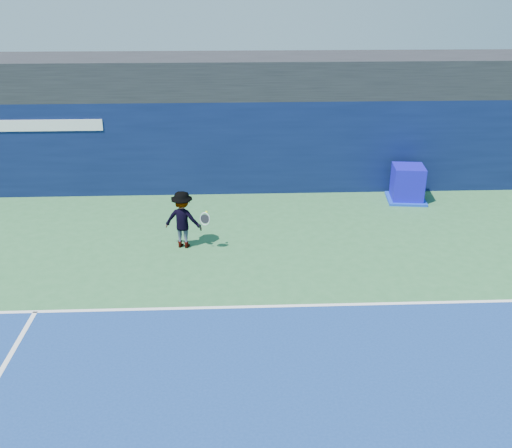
# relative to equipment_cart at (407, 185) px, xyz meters

# --- Properties ---
(ground) EXTENTS (80.00, 80.00, 0.00)m
(ground) POSITION_rel_equipment_cart_xyz_m (-4.76, -9.22, -0.51)
(ground) COLOR #2F6A39
(ground) RESTS_ON ground
(baseline) EXTENTS (24.00, 0.10, 0.01)m
(baseline) POSITION_rel_equipment_cart_xyz_m (-4.76, -6.22, -0.51)
(baseline) COLOR white
(baseline) RESTS_ON ground
(stadium_band) EXTENTS (36.00, 3.00, 1.20)m
(stadium_band) POSITION_rel_equipment_cart_xyz_m (-4.76, 2.28, 3.09)
(stadium_band) COLOR black
(stadium_band) RESTS_ON back_wall_assembly
(back_wall_assembly) EXTENTS (36.00, 1.03, 3.00)m
(back_wall_assembly) POSITION_rel_equipment_cart_xyz_m (-4.76, 1.28, 0.99)
(back_wall_assembly) COLOR #0A143A
(back_wall_assembly) RESTS_ON ground
(equipment_cart) EXTENTS (1.31, 1.31, 1.13)m
(equipment_cart) POSITION_rel_equipment_cart_xyz_m (0.00, 0.00, 0.00)
(equipment_cart) COLOR #130CB1
(equipment_cart) RESTS_ON ground
(tennis_player) EXTENTS (1.28, 0.79, 1.53)m
(tennis_player) POSITION_rel_equipment_cart_xyz_m (-6.82, -3.11, 0.25)
(tennis_player) COLOR silver
(tennis_player) RESTS_ON ground
(tennis_ball) EXTENTS (0.07, 0.07, 0.07)m
(tennis_ball) POSITION_rel_equipment_cart_xyz_m (-6.20, -3.30, 0.52)
(tennis_ball) COLOR yellow
(tennis_ball) RESTS_ON ground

